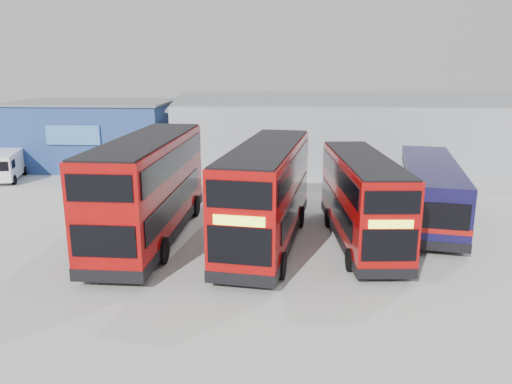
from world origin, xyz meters
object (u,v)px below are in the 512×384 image
maintenance_shed (369,132)px  double_decker_right (362,201)px  panel_van (5,165)px  double_decker_centre (267,195)px  single_decker_blue (429,192)px  office_block (95,133)px  double_decker_left (149,190)px

maintenance_shed → double_decker_right: (-3.19, -19.03, -0.62)m
panel_van → maintenance_shed: bearing=0.5°
double_decker_centre → double_decker_right: bearing=12.7°
double_decker_right → panel_van: (-23.17, 11.24, -0.86)m
panel_van → single_decker_blue: bearing=-31.4°
maintenance_shed → double_decker_centre: bearing=-111.0°
maintenance_shed → panel_van: bearing=-163.5°
maintenance_shed → single_decker_blue: (0.81, -15.29, -1.09)m
single_decker_blue → panel_van: single_decker_blue is taller
double_decker_centre → panel_van: (-18.92, 11.62, -1.13)m
maintenance_shed → panel_van: size_ratio=6.23×
maintenance_shed → double_decker_right: maintenance_shed is taller
maintenance_shed → panel_van: 27.53m
office_block → single_decker_blue: 26.42m
double_decker_left → panel_van: double_decker_left is taller
office_block → maintenance_shed: 22.09m
panel_van → double_decker_right: bearing=-41.8°
office_block → single_decker_blue: office_block is taller
office_block → double_decker_centre: bearing=-50.1°
double_decker_centre → panel_van: size_ratio=2.23×
double_decker_right → office_block: bearing=133.4°
office_block → double_decker_left: office_block is taller
maintenance_shed → double_decker_right: bearing=-99.5°
double_decker_centre → single_decker_blue: (8.26, 4.12, -0.74)m
single_decker_blue → double_decker_left: bearing=26.2°
office_block → double_decker_centre: (14.56, -17.40, -0.33)m
double_decker_centre → double_decker_right: double_decker_centre is taller
maintenance_shed → single_decker_blue: bearing=-87.0°
double_decker_centre → single_decker_blue: bearing=34.1°
double_decker_left → maintenance_shed: bearing=-122.8°
maintenance_shed → double_decker_right: 19.30m
double_decker_left → double_decker_centre: 5.37m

